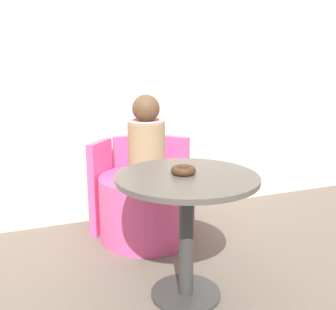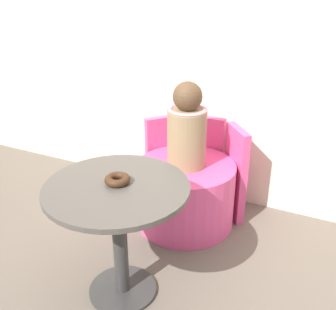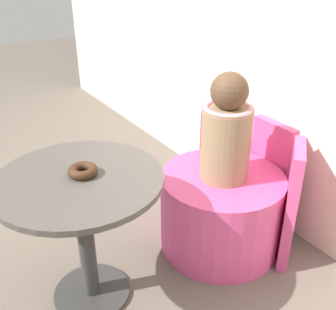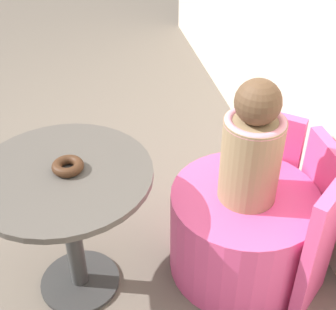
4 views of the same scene
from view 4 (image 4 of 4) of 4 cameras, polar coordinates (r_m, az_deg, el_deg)
The scene contains 6 objects.
ground_plane at distance 2.16m, azimuth -9.67°, elevation -15.85°, with size 12.00×12.00×0.00m, color #665B51.
round_table at distance 1.85m, azimuth -12.19°, elevation -5.65°, with size 0.67×0.67×0.62m.
tub_chair at distance 2.10m, azimuth 8.93°, elevation -9.17°, with size 0.62×0.62×0.42m.
booth_backrest at distance 2.12m, azimuth 15.76°, elevation -5.92°, with size 0.72×0.26×0.63m.
child_figure at distance 1.81m, azimuth 10.23°, elevation 0.95°, with size 0.24×0.24×0.52m.
donut at distance 1.75m, azimuth -12.11°, elevation -1.33°, with size 0.12×0.12×0.04m.
Camera 4 is at (1.35, 0.07, 1.68)m, focal length 50.00 mm.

